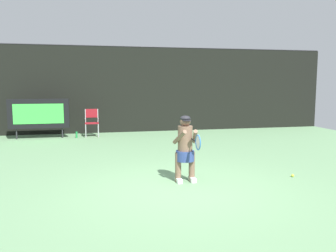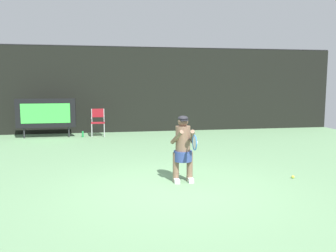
{
  "view_description": "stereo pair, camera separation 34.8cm",
  "coord_description": "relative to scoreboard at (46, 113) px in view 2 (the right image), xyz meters",
  "views": [
    {
      "loc": [
        -1.7,
        -6.45,
        2.08
      ],
      "look_at": [
        0.15,
        1.74,
        1.05
      ],
      "focal_mm": 37.24,
      "sensor_mm": 36.0,
      "label": 1
    },
    {
      "loc": [
        -1.36,
        -6.52,
        2.08
      ],
      "look_at": [
        0.15,
        1.74,
        1.05
      ],
      "focal_mm": 37.24,
      "sensor_mm": 36.0,
      "label": 2
    }
  ],
  "objects": [
    {
      "name": "tennis_ball_loose",
      "position": [
        6.26,
        -7.03,
        -0.91
      ],
      "size": [
        0.07,
        0.07,
        0.07
      ],
      "color": "#CCDB3D",
      "rests_on": "ground"
    },
    {
      "name": "backdrop_screen",
      "position": [
        3.57,
        1.13,
        0.86
      ],
      "size": [
        18.0,
        0.12,
        3.66
      ],
      "color": "black",
      "rests_on": "ground"
    },
    {
      "name": "ground",
      "position": [
        3.57,
        -7.55,
        -0.96
      ],
      "size": [
        18.0,
        22.0,
        0.03
      ],
      "color": "#699467"
    },
    {
      "name": "tennis_player",
      "position": [
        3.82,
        -6.84,
        -0.19
      ],
      "size": [
        0.53,
        0.61,
        1.41
      ],
      "color": "white",
      "rests_on": "ground"
    },
    {
      "name": "umpire_chair",
      "position": [
        1.94,
        0.1,
        -0.33
      ],
      "size": [
        0.52,
        0.44,
        1.08
      ],
      "color": "#B7B7BC",
      "rests_on": "ground"
    },
    {
      "name": "scoreboard",
      "position": [
        0.0,
        0.0,
        0.0
      ],
      "size": [
        2.2,
        0.21,
        1.5
      ],
      "color": "black",
      "rests_on": "ground"
    },
    {
      "name": "water_bottle",
      "position": [
        1.35,
        -0.12,
        -0.82
      ],
      "size": [
        0.07,
        0.07,
        0.27
      ],
      "color": "#209244",
      "rests_on": "ground"
    },
    {
      "name": "tennis_racket",
      "position": [
        3.93,
        -7.37,
        -0.01
      ],
      "size": [
        0.03,
        0.6,
        0.31
      ],
      "rotation": [
        0.0,
        0.0,
        -0.03
      ],
      "color": "black"
    }
  ]
}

